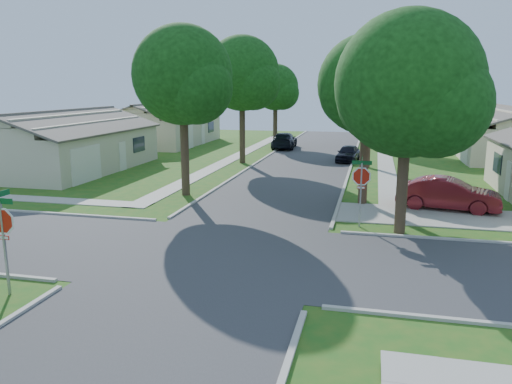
{
  "coord_description": "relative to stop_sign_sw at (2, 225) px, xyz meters",
  "views": [
    {
      "loc": [
        5.13,
        -15.94,
        5.75
      ],
      "look_at": [
        0.59,
        3.21,
        1.6
      ],
      "focal_mm": 35.0,
      "sensor_mm": 36.0,
      "label": 1
    }
  ],
  "objects": [
    {
      "name": "stop_sign_sw",
      "position": [
        0.0,
        0.0,
        0.0
      ],
      "size": [
        1.05,
        0.8,
        2.98
      ],
      "color": "gray",
      "rests_on": "ground"
    },
    {
      "name": "car_driveway",
      "position": [
        13.39,
        13.4,
        -1.26
      ],
      "size": [
        4.9,
        2.45,
        1.54
      ],
      "primitive_type": "imported",
      "rotation": [
        0.0,
        0.0,
        1.39
      ],
      "color": "#5D1319",
      "rests_on": "ground"
    },
    {
      "name": "tree_ne_corner",
      "position": [
        11.06,
        8.91,
        3.56
      ],
      "size": [
        5.8,
        5.6,
        8.66
      ],
      "color": "#38281C",
      "rests_on": "ground"
    },
    {
      "name": "tree_w_far",
      "position": [
        0.05,
        38.71,
        3.48
      ],
      "size": [
        4.76,
        4.6,
        8.04
      ],
      "color": "#38281C",
      "rests_on": "ground"
    },
    {
      "name": "stop_sign_ne",
      "position": [
        9.4,
        9.4,
        0.0
      ],
      "size": [
        1.05,
        0.8,
        2.98
      ],
      "color": "gray",
      "rests_on": "ground"
    },
    {
      "name": "road_ns",
      "position": [
        4.7,
        4.7,
        -2.03
      ],
      "size": [
        7.0,
        100.0,
        0.02
      ],
      "primitive_type": "cube",
      "color": "#333335",
      "rests_on": "ground"
    },
    {
      "name": "car_curb_east",
      "position": [
        7.9,
        28.38,
        -1.38
      ],
      "size": [
        1.96,
        3.95,
        1.29
      ],
      "primitive_type": "imported",
      "rotation": [
        0.0,
        0.0,
        -0.12
      ],
      "color": "black",
      "rests_on": "ground"
    },
    {
      "name": "sidewalk_ne",
      "position": [
        10.8,
        30.7,
        -2.01
      ],
      "size": [
        1.2,
        40.0,
        0.04
      ],
      "primitive_type": "cube",
      "color": "#9E9B91",
      "rests_on": "ground"
    },
    {
      "name": "tree_e_mid",
      "position": [
        9.46,
        25.71,
        4.22
      ],
      "size": [
        5.59,
        5.4,
        9.21
      ],
      "color": "#38281C",
      "rests_on": "ground"
    },
    {
      "name": "tree_w_mid",
      "position": [
        0.06,
        25.71,
        4.46
      ],
      "size": [
        5.8,
        5.6,
        9.56
      ],
      "color": "#38281C",
      "rests_on": "ground"
    },
    {
      "name": "house_ne_far",
      "position": [
        20.69,
        33.7,
        -0.51
      ],
      "size": [
        8.42,
        13.6,
        4.23
      ],
      "color": "#B6AB8F",
      "rests_on": "ground"
    },
    {
      "name": "car_curb_west",
      "position": [
        1.5,
        35.63,
        -1.28
      ],
      "size": [
        2.43,
        5.31,
        1.51
      ],
      "primitive_type": "imported",
      "rotation": [
        0.0,
        0.0,
        3.2
      ],
      "color": "black",
      "rests_on": "ground"
    },
    {
      "name": "tree_e_far",
      "position": [
        9.45,
        38.71,
        3.95
      ],
      "size": [
        5.17,
        5.0,
        8.72
      ],
      "color": "#38281C",
      "rests_on": "ground"
    },
    {
      "name": "tree_w_near",
      "position": [
        0.06,
        13.71,
        4.08
      ],
      "size": [
        5.38,
        5.2,
        8.97
      ],
      "color": "#38281C",
      "rests_on": "ground"
    },
    {
      "name": "house_nw_near",
      "position": [
        -11.29,
        19.7,
        -0.51
      ],
      "size": [
        8.42,
        13.6,
        4.23
      ],
      "color": "#B6AB8F",
      "rests_on": "ground"
    },
    {
      "name": "sidewalk_nw",
      "position": [
        -1.4,
        30.7,
        -2.01
      ],
      "size": [
        1.2,
        40.0,
        0.04
      ],
      "primitive_type": "cube",
      "color": "#9E9B91",
      "rests_on": "ground"
    },
    {
      "name": "tree_e_near",
      "position": [
        9.45,
        13.71,
        3.61
      ],
      "size": [
        4.97,
        4.8,
        8.28
      ],
      "color": "#38281C",
      "rests_on": "ground"
    },
    {
      "name": "house_nw_far",
      "position": [
        -11.29,
        36.7,
        -0.51
      ],
      "size": [
        8.42,
        13.6,
        4.23
      ],
      "color": "#B6AB8F",
      "rests_on": "ground"
    },
    {
      "name": "driveway",
      "position": [
        12.6,
        11.8,
        -2.01
      ],
      "size": [
        8.8,
        3.6,
        0.05
      ],
      "primitive_type": "cube",
      "color": "#9E9B91",
      "rests_on": "ground"
    },
    {
      "name": "ground",
      "position": [
        4.7,
        4.7,
        -2.03
      ],
      "size": [
        100.0,
        100.0,
        0.0
      ],
      "primitive_type": "plane",
      "color": "#1E5D19",
      "rests_on": "ground"
    }
  ]
}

